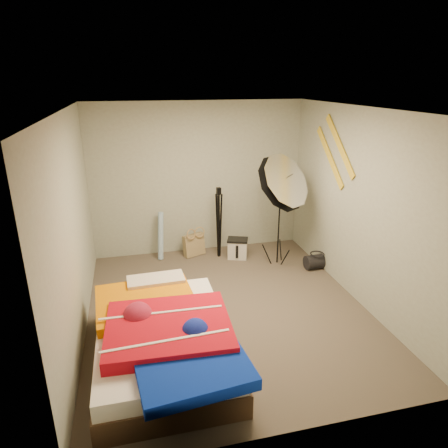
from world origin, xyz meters
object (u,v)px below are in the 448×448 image
object	(u,v)px
tote_bag	(194,245)
photo_umbrella	(280,184)
camera_tripod	(219,218)
bed	(164,338)
wrapping_roll	(161,236)
duffel_bag	(317,262)
camera_case	(238,249)

from	to	relation	value
tote_bag	photo_umbrella	distance (m)	1.84
tote_bag	photo_umbrella	bearing A→B (deg)	-55.46
camera_tripod	bed	bearing A→B (deg)	-115.00
wrapping_roll	camera_tripod	distance (m)	1.00
wrapping_roll	photo_umbrella	xyz separation A→B (m)	(1.73, -0.79, 0.97)
photo_umbrella	camera_tripod	size ratio (longest dim) A/B	1.59
wrapping_roll	duffel_bag	xyz separation A→B (m)	(2.33, -0.96, -0.28)
duffel_bag	tote_bag	bearing A→B (deg)	149.40
duffel_bag	bed	world-z (taller)	bed
duffel_bag	camera_tripod	world-z (taller)	camera_tripod
photo_umbrella	wrapping_roll	bearing A→B (deg)	155.41
tote_bag	camera_case	xyz separation A→B (m)	(0.68, -0.28, -0.03)
tote_bag	photo_umbrella	xyz separation A→B (m)	(1.19, -0.78, 1.17)
bed	camera_tripod	world-z (taller)	camera_tripod
camera_case	camera_tripod	world-z (taller)	camera_tripod
tote_bag	camera_case	world-z (taller)	tote_bag
tote_bag	bed	bearing A→B (deg)	-128.26
bed	photo_umbrella	size ratio (longest dim) A/B	1.13
duffel_bag	bed	xyz separation A→B (m)	(-2.54, -1.66, 0.17)
photo_umbrella	camera_tripod	distance (m)	1.22
tote_bag	photo_umbrella	world-z (taller)	photo_umbrella
camera_tripod	photo_umbrella	bearing A→B (deg)	-38.86
camera_case	duffel_bag	distance (m)	1.29
photo_umbrella	camera_tripod	world-z (taller)	photo_umbrella
duffel_bag	camera_tripod	size ratio (longest dim) A/B	0.31
camera_case	camera_tripod	distance (m)	0.61
wrapping_roll	tote_bag	bearing A→B (deg)	-1.55
bed	photo_umbrella	world-z (taller)	photo_umbrella
camera_case	camera_tripod	size ratio (longest dim) A/B	0.26
bed	wrapping_roll	bearing A→B (deg)	85.55
camera_tripod	wrapping_roll	bearing A→B (deg)	170.49
camera_case	duffel_bag	size ratio (longest dim) A/B	0.84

